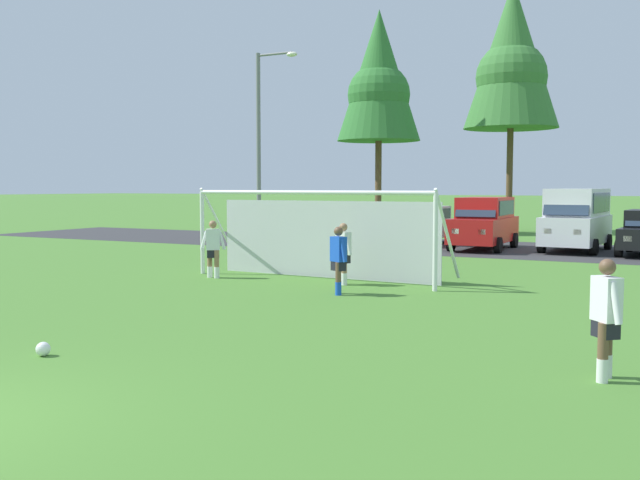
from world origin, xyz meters
name	(u,v)px	position (x,y,z in m)	size (l,w,h in m)	color
ground_plane	(397,275)	(0.00, 15.00, 0.00)	(400.00, 400.00, 0.00)	#477A2D
parking_lot_strip	(485,248)	(0.00, 25.28, 0.00)	(52.00, 8.40, 0.01)	#333335
soccer_ball	(43,349)	(-1.18, 3.06, 0.11)	(0.22, 0.22, 0.22)	white
soccer_goal	(322,233)	(-1.62, 13.30, 1.29)	(7.48, 2.20, 2.57)	white
player_striker_near	(606,320)	(6.61, 5.58, 0.82)	(0.49, 0.66, 1.64)	brown
player_midfield_center	(343,254)	(-0.52, 12.39, 0.82)	(0.67, 0.45, 1.64)	#936B4C
player_defender_far	(338,261)	(0.12, 10.78, 0.82)	(0.65, 0.49, 1.64)	brown
player_winger_left	(213,249)	(-4.42, 11.96, 0.82)	(0.70, 0.42, 1.64)	#936B4C
parked_car_slot_far_left	(359,223)	(-6.29, 26.27, 0.88)	(2.18, 4.27, 1.72)	tan
parked_car_slot_left	(425,225)	(-2.99, 26.16, 0.88)	(2.22, 4.29, 1.72)	#B2B2BC
parked_car_slot_center_left	(484,223)	(0.10, 24.70, 1.11)	(2.15, 4.60, 2.16)	red
parked_car_slot_center	(577,218)	(3.62, 25.63, 1.34)	(2.45, 4.93, 2.52)	silver
tree_left_edge	(379,80)	(-7.91, 32.49, 8.52)	(4.65, 4.65, 12.39)	brown
tree_mid_left	(512,60)	(-1.57, 36.85, 9.80)	(5.34, 5.34, 14.23)	brown
street_lamp	(262,149)	(-8.13, 20.55, 4.17)	(2.00, 0.32, 8.06)	slate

